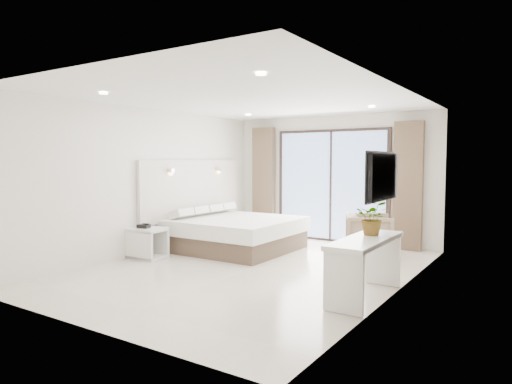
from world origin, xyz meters
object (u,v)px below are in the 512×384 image
(bed, at_px, (235,233))
(nightstand, at_px, (147,243))
(armchair, at_px, (369,232))
(console_desk, at_px, (365,254))

(bed, distance_m, nightstand, 1.73)
(bed, relative_size, armchair, 2.68)
(nightstand, relative_size, console_desk, 0.40)
(nightstand, xyz_separation_m, armchair, (3.18, 2.53, 0.14))
(bed, xyz_separation_m, armchair, (2.36, 1.01, 0.09))
(bed, xyz_separation_m, nightstand, (-0.82, -1.52, -0.05))
(nightstand, height_order, console_desk, console_desk)
(bed, distance_m, console_desk, 3.65)
(console_desk, relative_size, armchair, 1.92)
(console_desk, height_order, armchair, armchair)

